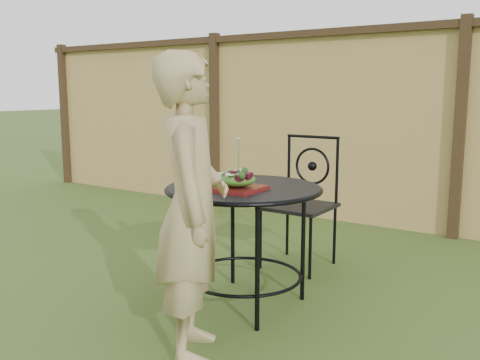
{
  "coord_description": "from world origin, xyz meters",
  "views": [
    {
      "loc": [
        2.3,
        -2.67,
        1.27
      ],
      "look_at": [
        0.53,
        -0.06,
        0.75
      ],
      "focal_mm": 40.0,
      "sensor_mm": 36.0,
      "label": 1
    }
  ],
  "objects_px": {
    "patio_chair": "(302,198)",
    "diner": "(192,208)",
    "patio_table": "(244,210)",
    "salad_plate": "(237,188)"
  },
  "relations": [
    {
      "from": "patio_chair",
      "to": "diner",
      "type": "bearing_deg",
      "value": -82.58
    },
    {
      "from": "patio_chair",
      "to": "patio_table",
      "type": "bearing_deg",
      "value": -85.72
    },
    {
      "from": "patio_table",
      "to": "diner",
      "type": "relative_size",
      "value": 0.63
    },
    {
      "from": "diner",
      "to": "patio_chair",
      "type": "bearing_deg",
      "value": -27.47
    },
    {
      "from": "diner",
      "to": "patio_table",
      "type": "bearing_deg",
      "value": -23.27
    },
    {
      "from": "diner",
      "to": "salad_plate",
      "type": "height_order",
      "value": "diner"
    },
    {
      "from": "diner",
      "to": "salad_plate",
      "type": "relative_size",
      "value": 5.4
    },
    {
      "from": "patio_table",
      "to": "salad_plate",
      "type": "height_order",
      "value": "salad_plate"
    },
    {
      "from": "diner",
      "to": "salad_plate",
      "type": "xyz_separation_m",
      "value": [
        -0.09,
        0.51,
        0.01
      ]
    },
    {
      "from": "patio_chair",
      "to": "salad_plate",
      "type": "relative_size",
      "value": 3.52
    }
  ]
}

